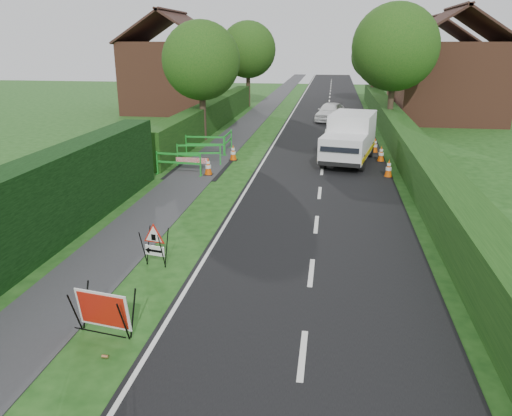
{
  "coord_description": "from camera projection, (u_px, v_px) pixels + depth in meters",
  "views": [
    {
      "loc": [
        2.83,
        -10.41,
        5.52
      ],
      "look_at": [
        0.74,
        3.36,
        0.86
      ],
      "focal_mm": 35.0,
      "sensor_mm": 36.0,
      "label": 1
    }
  ],
  "objects": [
    {
      "name": "ped_barrier_2",
      "position": [
        205.0,
        143.0,
        25.31
      ],
      "size": [
        2.07,
        0.42,
        1.0
      ],
      "rotation": [
        0.0,
        0.0,
        0.03
      ],
      "color": "#1A9327",
      "rests_on": "ground"
    },
    {
      "name": "traffic_cone_3",
      "position": [
        208.0,
        166.0,
        21.53
      ],
      "size": [
        0.38,
        0.38,
        0.79
      ],
      "color": "black",
      "rests_on": "ground"
    },
    {
      "name": "hatchback_car",
      "position": [
        330.0,
        112.0,
        36.19
      ],
      "size": [
        2.39,
        4.18,
        1.34
      ],
      "primitive_type": "imported",
      "rotation": [
        0.0,
        0.0,
        -0.22
      ],
      "color": "white",
      "rests_on": "ground"
    },
    {
      "name": "tree_ne",
      "position": [
        395.0,
        47.0,
        29.98
      ],
      "size": [
        5.2,
        5.2,
        7.79
      ],
      "color": "#2D2116",
      "rests_on": "ground"
    },
    {
      "name": "works_van",
      "position": [
        350.0,
        137.0,
        23.69
      ],
      "size": [
        2.8,
        5.19,
        2.25
      ],
      "rotation": [
        0.0,
        0.0,
        -0.19
      ],
      "color": "silver",
      "rests_on": "ground"
    },
    {
      "name": "ground",
      "position": [
        204.0,
        284.0,
        11.91
      ],
      "size": [
        120.0,
        120.0,
        0.0
      ],
      "primitive_type": "plane",
      "color": "#184313",
      "rests_on": "ground"
    },
    {
      "name": "tree_fw",
      "position": [
        248.0,
        50.0,
        42.91
      ],
      "size": [
        4.8,
        4.8,
        7.24
      ],
      "color": "#2D2116",
      "rests_on": "ground"
    },
    {
      "name": "hedge_west_near",
      "position": [
        12.0,
        271.0,
        12.62
      ],
      "size": [
        1.1,
        18.0,
        2.5
      ],
      "primitive_type": "cube",
      "color": "black",
      "rests_on": "ground"
    },
    {
      "name": "traffic_cone_2",
      "position": [
        375.0,
        145.0,
        25.87
      ],
      "size": [
        0.38,
        0.38,
        0.79
      ],
      "color": "black",
      "rests_on": "ground"
    },
    {
      "name": "red_rect_sign",
      "position": [
        103.0,
        311.0,
        9.68
      ],
      "size": [
        1.21,
        0.85,
        0.96
      ],
      "rotation": [
        0.0,
        0.0,
        -0.16
      ],
      "color": "black",
      "rests_on": "ground"
    },
    {
      "name": "tree_nw",
      "position": [
        201.0,
        61.0,
        28.02
      ],
      "size": [
        4.4,
        4.4,
        6.7
      ],
      "color": "#2D2116",
      "rests_on": "ground"
    },
    {
      "name": "house_east_b",
      "position": [
        429.0,
        70.0,
        48.66
      ],
      "size": [
        7.5,
        7.4,
        7.88
      ],
      "color": "brown",
      "rests_on": "ground"
    },
    {
      "name": "house_east_a",
      "position": [
        449.0,
        80.0,
        35.68
      ],
      "size": [
        7.5,
        7.4,
        7.88
      ],
      "color": "brown",
      "rests_on": "ground"
    },
    {
      "name": "tree_fe",
      "position": [
        375.0,
        56.0,
        45.29
      ],
      "size": [
        4.2,
        4.2,
        6.33
      ],
      "color": "#2D2116",
      "rests_on": "ground"
    },
    {
      "name": "ped_barrier_1",
      "position": [
        199.0,
        151.0,
        23.29
      ],
      "size": [
        2.09,
        0.73,
        1.0
      ],
      "rotation": [
        0.0,
        0.0,
        0.19
      ],
      "color": "#1A9327",
      "rests_on": "ground"
    },
    {
      "name": "ped_barrier_3",
      "position": [
        228.0,
        140.0,
        26.06
      ],
      "size": [
        0.36,
        2.06,
        1.0
      ],
      "rotation": [
        0.0,
        0.0,
        1.58
      ],
      "color": "#1A9327",
      "rests_on": "ground"
    },
    {
      "name": "redwhite_plank",
      "position": [
        193.0,
        170.0,
        22.48
      ],
      "size": [
        1.5,
        0.06,
        0.25
      ],
      "primitive_type": "cube",
      "rotation": [
        0.0,
        0.0,
        -0.01
      ],
      "color": "red",
      "rests_on": "ground"
    },
    {
      "name": "traffic_cone_4",
      "position": [
        233.0,
        153.0,
        24.2
      ],
      "size": [
        0.38,
        0.38,
        0.79
      ],
      "color": "black",
      "rests_on": "ground"
    },
    {
      "name": "litter_can",
      "position": [
        105.0,
        358.0,
        9.14
      ],
      "size": [
        0.12,
        0.07,
        0.07
      ],
      "primitive_type": "cylinder",
      "rotation": [
        0.0,
        1.57,
        0.0
      ],
      "color": "#BF7F4C",
      "rests_on": "ground"
    },
    {
      "name": "ped_barrier_0",
      "position": [
        178.0,
        161.0,
        21.47
      ],
      "size": [
        2.08,
        0.54,
        1.0
      ],
      "rotation": [
        0.0,
        0.0,
        -0.09
      ],
      "color": "#1A9327",
      "rests_on": "ground"
    },
    {
      "name": "hedge_west_far",
      "position": [
        213.0,
        128.0,
        33.25
      ],
      "size": [
        1.0,
        24.0,
        1.8
      ],
      "primitive_type": "cube",
      "color": "#14380F",
      "rests_on": "ground"
    },
    {
      "name": "house_west",
      "position": [
        175.0,
        75.0,
        40.54
      ],
      "size": [
        7.5,
        7.4,
        7.88
      ],
      "color": "brown",
      "rests_on": "ground"
    },
    {
      "name": "hedge_east",
      "position": [
        401.0,
        153.0,
        25.99
      ],
      "size": [
        1.2,
        50.0,
        1.5
      ],
      "primitive_type": "cube",
      "color": "#14380F",
      "rests_on": "ground"
    },
    {
      "name": "traffic_cone_0",
      "position": [
        389.0,
        168.0,
        21.18
      ],
      "size": [
        0.38,
        0.38,
        0.79
      ],
      "color": "black",
      "rests_on": "ground"
    },
    {
      "name": "traffic_cone_1",
      "position": [
        381.0,
        154.0,
        23.94
      ],
      "size": [
        0.38,
        0.38,
        0.79
      ],
      "color": "black",
      "rests_on": "ground"
    },
    {
      "name": "road_surface",
      "position": [
        329.0,
        107.0,
        44.37
      ],
      "size": [
        6.0,
        90.0,
        0.02
      ],
      "primitive_type": "cube",
      "color": "black",
      "rests_on": "ground"
    },
    {
      "name": "triangle_sign",
      "position": [
        153.0,
        242.0,
        12.65
      ],
      "size": [
        0.79,
        0.79,
        0.99
      ],
      "rotation": [
        0.0,
        0.0,
        -0.2
      ],
      "color": "black",
      "rests_on": "ground"
    },
    {
      "name": "footpath",
      "position": [
        268.0,
        105.0,
        45.15
      ],
      "size": [
        2.0,
        90.0,
        0.02
      ],
      "primitive_type": "cube",
      "color": "#2D2D30",
      "rests_on": "ground"
    }
  ]
}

